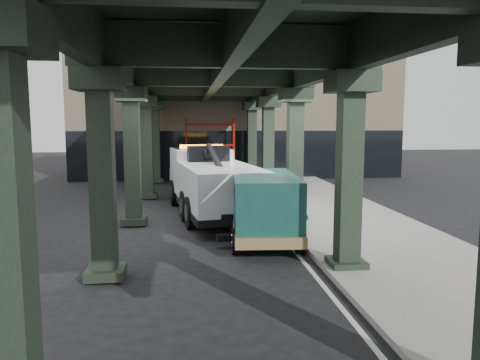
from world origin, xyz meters
TOP-DOWN VIEW (x-y plane):
  - ground at (0.00, 0.00)m, footprint 90.00×90.00m
  - sidewalk at (4.50, 2.00)m, footprint 5.00×40.00m
  - lane_stripe at (1.70, 2.00)m, footprint 0.12×38.00m
  - viaduct at (-0.40, 2.00)m, footprint 7.40×32.00m
  - building at (2.00, 20.00)m, footprint 22.00×10.00m
  - scaffolding at (0.00, 14.64)m, footprint 3.08×0.88m
  - tow_truck at (-0.51, 3.75)m, footprint 3.70×9.15m
  - towed_van at (1.00, -0.57)m, footprint 2.42×5.41m

SIDE VIEW (x-z plane):
  - ground at x=0.00m, z-range 0.00..0.00m
  - lane_stripe at x=1.70m, z-range 0.00..0.01m
  - sidewalk at x=4.50m, z-range 0.00..0.15m
  - towed_van at x=1.00m, z-range 0.08..2.23m
  - tow_truck at x=-0.51m, z-range -0.04..2.89m
  - scaffolding at x=0.00m, z-range 0.11..4.11m
  - building at x=2.00m, z-range 0.00..8.00m
  - viaduct at x=-0.40m, z-range 2.26..8.66m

